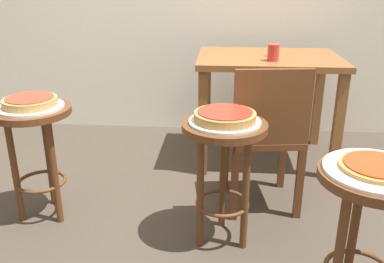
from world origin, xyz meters
The scene contains 14 objects.
ground_plane centered at (0.00, 0.00, 0.00)m, with size 6.00×6.00×0.00m, color #42382D.
stool_foreground centered at (0.89, -0.52, 0.48)m, with size 0.40×0.40×0.64m.
serving_plate_foreground centered at (0.89, -0.52, 0.64)m, with size 0.37×0.37×0.01m, color white.
pizza_foreground centered at (0.89, -0.52, 0.66)m, with size 0.27×0.27×0.02m.
stool_middle centered at (0.36, -0.05, 0.48)m, with size 0.40×0.40×0.64m.
serving_plate_middle centered at (0.36, -0.05, 0.64)m, with size 0.34×0.34×0.01m, color silver.
pizza_middle centered at (0.36, -0.05, 0.67)m, with size 0.29×0.29×0.05m.
stool_leftside centered at (-0.64, 0.11, 0.48)m, with size 0.40×0.40×0.64m.
serving_plate_leftside centered at (-0.64, 0.11, 0.64)m, with size 0.34×0.34×0.01m, color silver.
pizza_leftside centered at (-0.64, 0.11, 0.67)m, with size 0.27×0.27×0.05m.
dining_table centered at (0.66, 1.01, 0.64)m, with size 0.97×0.71×0.76m.
cup_near_edge centered at (0.66, 0.83, 0.82)m, with size 0.07×0.07×0.11m, color red.
condiment_shaker centered at (0.66, 0.99, 0.80)m, with size 0.04×0.04×0.07m, color white.
wooden_chair centered at (0.59, 0.28, 0.47)m, with size 0.45×0.45×0.85m.
Camera 1 is at (0.34, -1.86, 1.28)m, focal length 38.65 mm.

